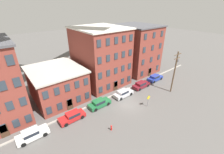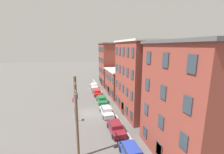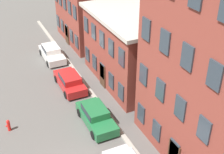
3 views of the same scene
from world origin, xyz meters
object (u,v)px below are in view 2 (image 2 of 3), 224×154
object	(u,v)px
utility_pole	(77,114)
car_red	(97,92)
car_green	(102,99)
fire_hydrant	(73,100)
car_silver	(106,111)
caution_sign	(75,112)
car_blue	(132,153)
car_maroon	(116,127)
car_white	(94,86)

from	to	relation	value
utility_pole	car_red	bearing A→B (deg)	165.65
car_green	fire_hydrant	world-z (taller)	car_green
car_silver	car_red	bearing A→B (deg)	179.49
caution_sign	car_green	bearing A→B (deg)	140.79
car_red	car_green	size ratio (longest dim) A/B	1.00
car_green	car_blue	distance (m)	17.34
car_red	car_blue	bearing A→B (deg)	0.53
car_maroon	car_blue	xyz separation A→B (m)	(5.59, 0.22, 0.00)
car_green	car_maroon	world-z (taller)	same
car_maroon	caution_sign	distance (m)	7.34
car_white	fire_hydrant	world-z (taller)	car_white
car_red	utility_pole	xyz separation A→B (m)	(21.27, -5.44, 4.46)
car_white	utility_pole	world-z (taller)	utility_pole
car_red	car_blue	xyz separation A→B (m)	(22.97, 0.21, 0.00)
fire_hydrant	caution_sign	bearing A→B (deg)	2.04
car_red	utility_pole	size ratio (longest dim) A/B	0.47
car_maroon	car_blue	distance (m)	5.59
car_red	car_maroon	bearing A→B (deg)	-0.01
car_white	car_silver	size ratio (longest dim) A/B	1.00
car_white	caution_sign	distance (m)	20.00
fire_hydrant	car_maroon	bearing A→B (deg)	23.59
car_green	car_maroon	distance (m)	11.75
car_silver	car_maroon	bearing A→B (deg)	1.00
car_silver	car_blue	xyz separation A→B (m)	(11.38, 0.32, 0.00)
car_red	car_maroon	distance (m)	17.39
car_maroon	car_blue	size ratio (longest dim) A/B	1.00
car_white	car_maroon	bearing A→B (deg)	-0.25
car_silver	utility_pole	bearing A→B (deg)	-28.88
fire_hydrant	utility_pole	bearing A→B (deg)	1.83
car_red	fire_hydrant	size ratio (longest dim) A/B	4.58
car_white	fire_hydrant	xyz separation A→B (m)	(9.93, -6.11, -0.27)
car_blue	caution_sign	bearing A→B (deg)	-149.87
car_blue	caution_sign	xyz separation A→B (m)	(-10.15, -5.89, 0.97)
car_green	car_blue	xyz separation A→B (m)	(17.34, 0.02, 0.00)
car_blue	car_maroon	bearing A→B (deg)	-177.79
car_green	car_maroon	size ratio (longest dim) A/B	1.00
car_red	fire_hydrant	distance (m)	7.03
utility_pole	fire_hydrant	world-z (taller)	utility_pole
car_green	car_silver	xyz separation A→B (m)	(5.96, -0.29, 0.00)
car_silver	fire_hydrant	xyz separation A→B (m)	(-7.95, -5.90, -0.27)
caution_sign	utility_pole	world-z (taller)	utility_pole
car_maroon	caution_sign	world-z (taller)	caution_sign
car_green	car_maroon	xyz separation A→B (m)	(11.75, -0.19, 0.00)
car_silver	car_white	bearing A→B (deg)	179.34
car_white	car_maroon	world-z (taller)	same
car_green	utility_pole	world-z (taller)	utility_pole
car_red	car_blue	world-z (taller)	same
car_red	car_white	bearing A→B (deg)	179.07
car_blue	car_white	bearing A→B (deg)	-179.78
car_white	car_maroon	size ratio (longest dim) A/B	1.00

